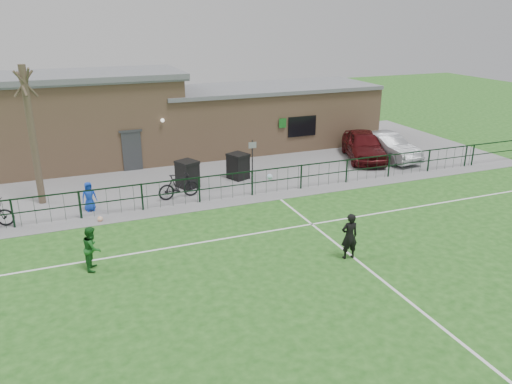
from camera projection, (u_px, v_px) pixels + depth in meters
name	position (u px, v px, depth m)	size (l,w,h in m)	color
ground	(314.00, 281.00, 15.69)	(90.00, 90.00, 0.00)	#1F5418
paving_strip	(199.00, 166.00, 27.50)	(34.00, 13.00, 0.02)	slate
pitch_line_touch	(233.00, 200.00, 22.51)	(28.00, 0.10, 0.01)	white
pitch_line_mid	(266.00, 232.00, 19.19)	(28.00, 0.10, 0.01)	white
pitch_line_perp	(368.00, 269.00, 16.38)	(0.10, 16.00, 0.01)	white
perimeter_fence	(232.00, 186.00, 22.49)	(28.00, 0.10, 1.20)	black
bare_tree	(33.00, 137.00, 21.09)	(0.30, 0.30, 6.00)	#4A3B2D
wheelie_bin_left	(187.00, 175.00, 23.88)	(0.81, 0.92, 1.22)	black
wheelie_bin_right	(238.00, 167.00, 25.13)	(0.80, 0.91, 1.21)	black
sign_post	(252.00, 160.00, 24.95)	(0.06, 0.06, 2.00)	black
car_maroon	(364.00, 145.00, 28.43)	(1.93, 4.81, 1.64)	#430C0E
car_silver	(386.00, 146.00, 28.52)	(1.57, 4.49, 1.48)	#999BA0
bicycle_d	(179.00, 186.00, 22.45)	(0.54, 1.92, 1.16)	black
spectator_child	(89.00, 197.00, 21.01)	(0.62, 0.40, 1.26)	#143CBD
goalkeeper_kick	(347.00, 234.00, 16.93)	(1.87, 3.86, 2.16)	black
outfield_player	(92.00, 248.00, 16.20)	(0.72, 0.56, 1.49)	#1B6121
ball_ground	(100.00, 219.00, 20.11)	(0.22, 0.22, 0.22)	white
clubhouse	(169.00, 117.00, 29.07)	(24.25, 5.40, 4.96)	tan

